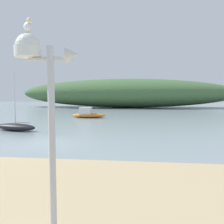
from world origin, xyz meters
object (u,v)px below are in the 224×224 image
mast_structure (39,74)px  seagull_on_radar (28,25)px  sailboat_by_sandbar (15,127)px  motorboat_mid_channel (88,114)px

mast_structure → seagull_on_radar: size_ratio=12.22×
seagull_on_radar → sailboat_by_sandbar: bearing=119.6°
mast_structure → seagull_on_radar: (-0.16, -0.01, 0.81)m
seagull_on_radar → motorboat_mid_channel: 22.84m
mast_structure → motorboat_mid_channel: size_ratio=0.94×
motorboat_mid_channel → mast_structure: bearing=-79.5°
mast_structure → motorboat_mid_channel: (-4.12, 22.22, -2.61)m
sailboat_by_sandbar → motorboat_mid_channel: bearing=72.3°
mast_structure → motorboat_mid_channel: bearing=100.5°
seagull_on_radar → sailboat_by_sandbar: sailboat_by_sandbar is taller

